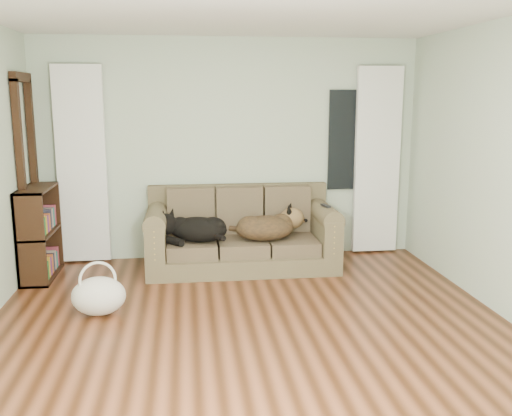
{
  "coord_description": "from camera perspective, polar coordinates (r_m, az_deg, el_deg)",
  "views": [
    {
      "loc": [
        -0.52,
        -4.27,
        1.94
      ],
      "look_at": [
        0.21,
        1.6,
        0.76
      ],
      "focal_mm": 40.0,
      "sensor_mm": 36.0,
      "label": 1
    }
  ],
  "objects": [
    {
      "name": "dog_shepherd",
      "position": [
        6.37,
        1.21,
        -1.9
      ],
      "size": [
        0.71,
        0.52,
        0.3
      ],
      "primitive_type": "ellipsoid",
      "rotation": [
        0.0,
        0.0,
        3.19
      ],
      "color": "black",
      "rests_on": "sofa"
    },
    {
      "name": "sofa",
      "position": [
        6.45,
        -1.45,
        -2.11
      ],
      "size": [
        2.12,
        0.91,
        0.87
      ],
      "primitive_type": "cube",
      "color": "brown",
      "rests_on": "floor"
    },
    {
      "name": "curtain_left",
      "position": [
        6.84,
        -17.02,
        4.13
      ],
      "size": [
        0.55,
        0.08,
        2.25
      ],
      "primitive_type": "cube",
      "color": "white",
      "rests_on": "ground"
    },
    {
      "name": "ceiling",
      "position": [
        4.35,
        -0.16,
        19.96
      ],
      "size": [
        5.0,
        5.0,
        0.0
      ],
      "primitive_type": "plane",
      "color": "white",
      "rests_on": "ground"
    },
    {
      "name": "door_casing",
      "position": [
        6.6,
        -21.8,
        2.69
      ],
      "size": [
        0.07,
        0.6,
        2.1
      ],
      "primitive_type": "cube",
      "color": "black",
      "rests_on": "ground"
    },
    {
      "name": "dog_black_lab",
      "position": [
        6.33,
        -6.14,
        -2.15
      ],
      "size": [
        0.78,
        0.68,
        0.28
      ],
      "primitive_type": "ellipsoid",
      "rotation": [
        0.0,
        0.0,
        -0.41
      ],
      "color": "black",
      "rests_on": "sofa"
    },
    {
      "name": "bookshelf",
      "position": [
        6.52,
        -20.84,
        -2.26
      ],
      "size": [
        0.39,
        0.82,
        0.98
      ],
      "primitive_type": "cube",
      "rotation": [
        0.0,
        0.0,
        -0.13
      ],
      "color": "black",
      "rests_on": "floor"
    },
    {
      "name": "floor",
      "position": [
        4.72,
        -0.14,
        -13.05
      ],
      "size": [
        5.0,
        5.0,
        0.0
      ],
      "primitive_type": "plane",
      "color": "#391C0C",
      "rests_on": "ground"
    },
    {
      "name": "tv_remote",
      "position": [
        6.38,
        6.98,
        0.24
      ],
      "size": [
        0.07,
        0.17,
        0.02
      ],
      "primitive_type": "cube",
      "rotation": [
        0.0,
        0.0,
        0.19
      ],
      "color": "black",
      "rests_on": "sofa"
    },
    {
      "name": "window_pane",
      "position": [
        7.04,
        9.25,
        6.71
      ],
      "size": [
        0.5,
        0.03,
        1.2
      ],
      "primitive_type": "cube",
      "color": "black",
      "rests_on": "wall_back"
    },
    {
      "name": "wall_back",
      "position": [
        6.82,
        -2.7,
        5.86
      ],
      "size": [
        4.5,
        0.04,
        2.6
      ],
      "primitive_type": "cube",
      "color": "#ACBBA8",
      "rests_on": "ground"
    },
    {
      "name": "tote_bag",
      "position": [
        5.35,
        -15.45,
        -8.63
      ],
      "size": [
        0.5,
        0.4,
        0.35
      ],
      "primitive_type": "ellipsoid",
      "rotation": [
        0.0,
        0.0,
        -0.06
      ],
      "color": "silver",
      "rests_on": "floor"
    },
    {
      "name": "curtain_right",
      "position": [
        7.12,
        12.01,
        4.64
      ],
      "size": [
        0.55,
        0.08,
        2.25
      ],
      "primitive_type": "cube",
      "color": "white",
      "rests_on": "ground"
    }
  ]
}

